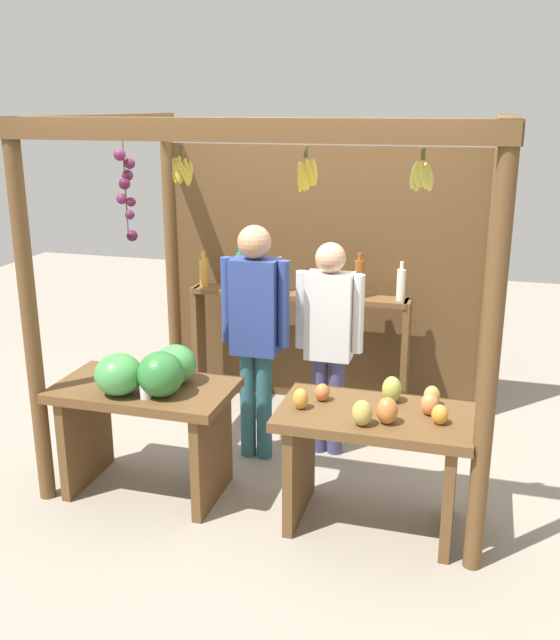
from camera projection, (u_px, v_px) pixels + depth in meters
ground_plane at (288, 452)px, 5.22m from camera, size 12.00×12.00×0.00m
market_stall at (304, 252)px, 5.22m from camera, size 2.78×2.15×2.37m
fruit_counter_left at (148, 399)px, 4.48m from camera, size 1.12×0.68×1.01m
fruit_counter_right at (375, 442)px, 4.16m from camera, size 1.12×0.64×0.90m
bottle_shelf_unit at (299, 319)px, 5.73m from camera, size 1.78×0.22×1.36m
vendor_man at (255, 322)px, 4.88m from camera, size 0.48×0.23×1.67m
vendor_woman at (329, 331)px, 4.97m from camera, size 0.48×0.21×1.55m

